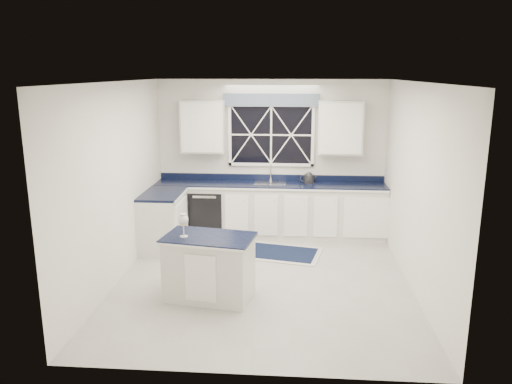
# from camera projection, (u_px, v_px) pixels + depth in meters

# --- Properties ---
(ground) EXTENTS (4.50, 4.50, 0.00)m
(ground) POSITION_uv_depth(u_px,v_px,m) (263.00, 279.00, 6.96)
(ground) COLOR #A2A29E
(ground) RESTS_ON ground
(back_wall) EXTENTS (4.00, 0.10, 2.70)m
(back_wall) POSITION_uv_depth(u_px,v_px,m) (271.00, 157.00, 8.83)
(back_wall) COLOR silver
(back_wall) RESTS_ON ground
(base_cabinets) EXTENTS (3.99, 1.60, 0.90)m
(base_cabinets) POSITION_uv_depth(u_px,v_px,m) (250.00, 213.00, 8.61)
(base_cabinets) COLOR silver
(base_cabinets) RESTS_ON ground
(countertop) EXTENTS (3.98, 0.64, 0.04)m
(countertop) POSITION_uv_depth(u_px,v_px,m) (270.00, 185.00, 8.64)
(countertop) COLOR black
(countertop) RESTS_ON base_cabinets
(dishwasher) EXTENTS (0.60, 0.58, 0.82)m
(dishwasher) POSITION_uv_depth(u_px,v_px,m) (208.00, 211.00, 8.84)
(dishwasher) COLOR black
(dishwasher) RESTS_ON ground
(window) EXTENTS (1.65, 0.09, 1.26)m
(window) POSITION_uv_depth(u_px,v_px,m) (271.00, 130.00, 8.67)
(window) COLOR black
(window) RESTS_ON ground
(upper_cabinets) EXTENTS (3.10, 0.34, 0.90)m
(upper_cabinets) POSITION_uv_depth(u_px,v_px,m) (271.00, 127.00, 8.53)
(upper_cabinets) COLOR silver
(upper_cabinets) RESTS_ON ground
(faucet) EXTENTS (0.05, 0.20, 0.30)m
(faucet) POSITION_uv_depth(u_px,v_px,m) (271.00, 172.00, 8.78)
(faucet) COLOR silver
(faucet) RESTS_ON countertop
(island) EXTENTS (1.20, 0.84, 0.83)m
(island) POSITION_uv_depth(u_px,v_px,m) (209.00, 267.00, 6.33)
(island) COLOR silver
(island) RESTS_ON ground
(rug) EXTENTS (1.50, 1.09, 0.02)m
(rug) POSITION_uv_depth(u_px,v_px,m) (277.00, 253.00, 7.97)
(rug) COLOR beige
(rug) RESTS_ON ground
(kettle) EXTENTS (0.30, 0.18, 0.21)m
(kettle) POSITION_uv_depth(u_px,v_px,m) (309.00, 178.00, 8.63)
(kettle) COLOR #2A2A2C
(kettle) RESTS_ON countertop
(wine_glass) EXTENTS (0.13, 0.13, 0.30)m
(wine_glass) POSITION_uv_depth(u_px,v_px,m) (183.00, 221.00, 6.16)
(wine_glass) COLOR silver
(wine_glass) RESTS_ON island
(soap_bottle) EXTENTS (0.10, 0.10, 0.20)m
(soap_bottle) POSITION_uv_depth(u_px,v_px,m) (311.00, 176.00, 8.75)
(soap_bottle) COLOR silver
(soap_bottle) RESTS_ON countertop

